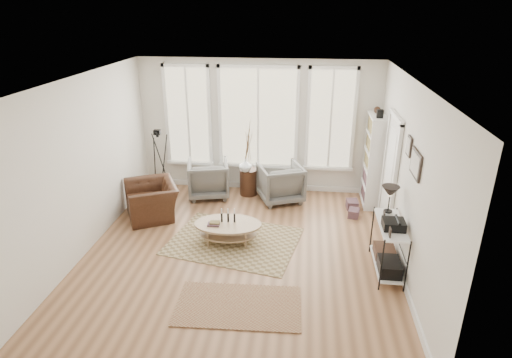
# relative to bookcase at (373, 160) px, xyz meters

# --- Properties ---
(room) EXTENTS (5.50, 5.54, 2.90)m
(room) POSITION_rel_bookcase_xyz_m (-2.42, -2.20, 0.47)
(room) COLOR #9F704C
(room) RESTS_ON ground
(bay_window) EXTENTS (4.14, 0.12, 2.24)m
(bay_window) POSITION_rel_bookcase_xyz_m (-2.44, 0.49, 0.65)
(bay_window) COLOR tan
(bay_window) RESTS_ON ground
(door) EXTENTS (0.09, 1.06, 2.22)m
(door) POSITION_rel_bookcase_xyz_m (0.13, -1.08, 0.17)
(door) COLOR silver
(door) RESTS_ON ground
(bookcase) EXTENTS (0.31, 0.85, 2.06)m
(bookcase) POSITION_rel_bookcase_xyz_m (0.00, 0.00, 0.00)
(bookcase) COLOR white
(bookcase) RESTS_ON ground
(low_shelf) EXTENTS (0.38, 1.08, 1.30)m
(low_shelf) POSITION_rel_bookcase_xyz_m (-0.06, -2.52, -0.44)
(low_shelf) COLOR white
(low_shelf) RESTS_ON ground
(wall_art) EXTENTS (0.04, 0.88, 0.44)m
(wall_art) POSITION_rel_bookcase_xyz_m (0.14, -2.49, 0.92)
(wall_art) COLOR black
(wall_art) RESTS_ON ground
(rug_main) EXTENTS (2.47, 2.04, 0.01)m
(rug_main) POSITION_rel_bookcase_xyz_m (-2.60, -1.93, -0.95)
(rug_main) COLOR brown
(rug_main) RESTS_ON ground
(rug_runner) EXTENTS (1.78, 1.04, 0.01)m
(rug_runner) POSITION_rel_bookcase_xyz_m (-2.25, -3.67, -0.94)
(rug_runner) COLOR brown
(rug_runner) RESTS_ON ground
(coffee_table) EXTENTS (1.21, 0.81, 0.54)m
(coffee_table) POSITION_rel_bookcase_xyz_m (-2.70, -1.96, -0.66)
(coffee_table) COLOR #A2845F
(coffee_table) RESTS_ON ground
(armchair_left) EXTENTS (1.04, 1.06, 0.80)m
(armchair_left) POSITION_rel_bookcase_xyz_m (-3.47, -0.04, -0.56)
(armchair_left) COLOR slate
(armchair_left) RESTS_ON ground
(armchair_right) EXTENTS (1.13, 1.14, 0.81)m
(armchair_right) POSITION_rel_bookcase_xyz_m (-1.90, -0.08, -0.55)
(armchair_right) COLOR slate
(armchair_right) RESTS_ON ground
(side_table) EXTENTS (0.39, 0.39, 1.64)m
(side_table) POSITION_rel_bookcase_xyz_m (-2.61, 0.14, -0.17)
(side_table) COLOR #3B2115
(side_table) RESTS_ON ground
(vase) EXTENTS (0.27, 0.27, 0.28)m
(vase) POSITION_rel_bookcase_xyz_m (-2.66, 0.02, -0.23)
(vase) COLOR silver
(vase) RESTS_ON side_table
(accent_chair) EXTENTS (1.36, 1.31, 0.69)m
(accent_chair) POSITION_rel_bookcase_xyz_m (-4.37, -1.12, -0.61)
(accent_chair) COLOR #3B2115
(accent_chair) RESTS_ON ground
(tripod_camera) EXTENTS (0.51, 0.51, 1.45)m
(tripod_camera) POSITION_rel_bookcase_xyz_m (-4.54, -0.00, -0.29)
(tripod_camera) COLOR black
(tripod_camera) RESTS_ON ground
(book_stack_near) EXTENTS (0.24, 0.30, 0.18)m
(book_stack_near) POSITION_rel_bookcase_xyz_m (-0.39, -0.34, -0.86)
(book_stack_near) COLOR brown
(book_stack_near) RESTS_ON ground
(book_stack_far) EXTENTS (0.25, 0.29, 0.16)m
(book_stack_far) POSITION_rel_bookcase_xyz_m (-0.39, -0.71, -0.87)
(book_stack_far) COLOR brown
(book_stack_far) RESTS_ON ground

